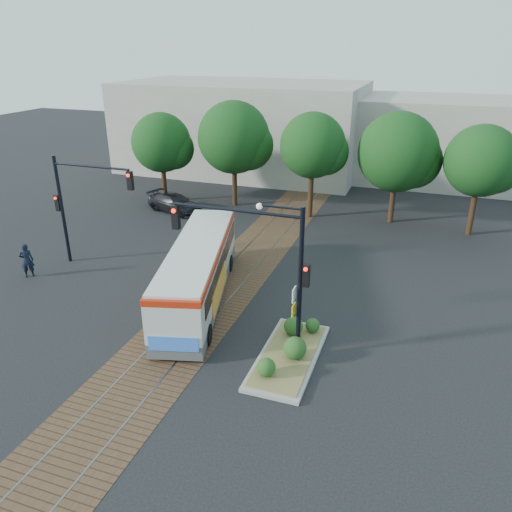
% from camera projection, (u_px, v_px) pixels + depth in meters
% --- Properties ---
extents(ground, '(120.00, 120.00, 0.00)m').
position_uv_depth(ground, '(190.00, 324.00, 21.98)').
color(ground, black).
rests_on(ground, ground).
extents(trackbed, '(3.60, 40.00, 0.02)m').
position_uv_depth(trackbed, '(225.00, 286.00, 25.44)').
color(trackbed, brown).
rests_on(trackbed, ground).
extents(tree_row, '(26.40, 5.60, 7.67)m').
position_uv_depth(tree_row, '(310.00, 147.00, 33.89)').
color(tree_row, '#382314').
rests_on(tree_row, ground).
extents(warehouses, '(40.00, 13.00, 8.00)m').
position_uv_depth(warehouses, '(323.00, 132.00, 45.50)').
color(warehouses, '#ADA899').
rests_on(warehouses, ground).
extents(city_bus, '(4.92, 10.82, 2.84)m').
position_uv_depth(city_bus, '(198.00, 269.00, 23.54)').
color(city_bus, '#4E4E51').
rests_on(city_bus, ground).
extents(traffic_island, '(2.20, 5.20, 1.13)m').
position_uv_depth(traffic_island, '(290.00, 350.00, 19.60)').
color(traffic_island, gray).
rests_on(traffic_island, ground).
extents(signal_pole_main, '(5.49, 0.46, 6.00)m').
position_uv_depth(signal_pole_main, '(268.00, 257.00, 18.45)').
color(signal_pole_main, black).
rests_on(signal_pole_main, ground).
extents(signal_pole_left, '(4.99, 0.34, 6.00)m').
position_uv_depth(signal_pole_left, '(77.00, 197.00, 26.44)').
color(signal_pole_left, black).
rests_on(signal_pole_left, ground).
extents(officer, '(0.81, 0.78, 1.87)m').
position_uv_depth(officer, '(27.00, 260.00, 26.08)').
color(officer, black).
rests_on(officer, ground).
extents(parked_car, '(4.81, 3.11, 1.30)m').
position_uv_depth(parked_car, '(175.00, 203.00, 36.19)').
color(parked_car, black).
rests_on(parked_car, ground).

